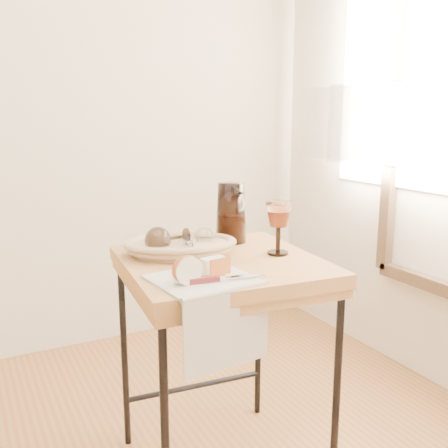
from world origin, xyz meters
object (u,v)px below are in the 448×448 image
tea_towel (203,279)px  pitcher (231,213)px  bread_basket (180,248)px  wine_goblet (278,228)px  side_table (221,369)px  table_knife (224,277)px  goblet_lying_b (196,240)px  goblet_lying_a (170,238)px  apple_half (186,269)px

tea_towel → pitcher: bearing=45.8°
bread_basket → wine_goblet: bearing=-8.3°
pitcher → wine_goblet: 0.23m
side_table → pitcher: bearing=53.5°
pitcher → table_knife: bearing=-136.7°
tea_towel → goblet_lying_b: bearing=63.3°
goblet_lying_a → wine_goblet: wine_goblet is taller
goblet_lying_a → pitcher: (0.26, 0.06, 0.05)m
goblet_lying_a → tea_towel: bearing=83.1°
bread_basket → goblet_lying_b: (0.05, -0.02, 0.02)m
goblet_lying_b → apple_half: 0.32m
goblet_lying_a → apple_half: (-0.08, -0.31, -0.01)m
apple_half → pitcher: bearing=44.3°
side_table → apple_half: bearing=-138.0°
apple_half → goblet_lying_b: bearing=57.1°
side_table → wine_goblet: bearing=-10.9°
bread_basket → apple_half: size_ratio=3.95×
pitcher → table_knife: (-0.24, -0.40, -0.09)m
goblet_lying_b → pitcher: 0.22m
side_table → goblet_lying_a: bearing=134.6°
table_knife → goblet_lying_a: bearing=102.1°
wine_goblet → apple_half: size_ratio=2.15×
goblet_lying_a → goblet_lying_b: bearing=153.7°
goblet_lying_a → pitcher: size_ratio=0.55×
pitcher → wine_goblet: (0.06, -0.23, -0.02)m
goblet_lying_a → table_knife: (0.02, -0.34, -0.04)m
tea_towel → table_knife: bearing=-51.0°
side_table → wine_goblet: size_ratio=4.29×
wine_goblet → apple_half: (-0.40, -0.15, -0.05)m
tea_towel → apple_half: 0.07m
side_table → wine_goblet: (0.20, -0.04, 0.48)m
side_table → goblet_lying_b: bearing=116.6°
side_table → goblet_lying_a: size_ratio=5.48×
goblet_lying_b → goblet_lying_a: bearing=125.5°
side_table → goblet_lying_b: size_ratio=6.72×
side_table → pitcher: size_ratio=3.02×
side_table → tea_towel: size_ratio=2.88×
pitcher → apple_half: bearing=-148.4°
wine_goblet → table_knife: 0.35m
goblet_lying_b → pitcher: (0.19, 0.10, 0.06)m
side_table → table_knife: table_knife is taller
table_knife → bread_basket: bearing=97.0°
pitcher → wine_goblet: bearing=-91.6°
side_table → bread_basket: bearing=130.5°
side_table → tea_towel: 0.45m
table_knife → tea_towel: bearing=142.8°
goblet_lying_a → table_knife: 0.34m
wine_goblet → goblet_lying_a: bearing=152.9°
side_table → tea_towel: tea_towel is taller
tea_towel → goblet_lying_a: bearing=80.2°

